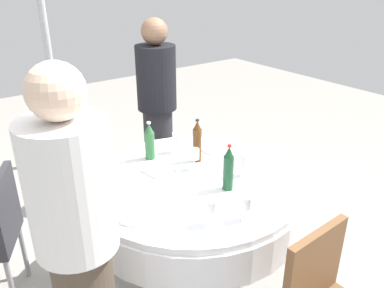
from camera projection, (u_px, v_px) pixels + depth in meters
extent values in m
plane|color=gray|center=(192.00, 272.00, 2.73)|extent=(10.00, 10.00, 0.00)
cylinder|color=white|center=(192.00, 182.00, 2.43)|extent=(1.34, 1.34, 0.04)
cylinder|color=white|center=(192.00, 200.00, 2.48)|extent=(1.37, 1.37, 0.22)
cylinder|color=slate|center=(192.00, 244.00, 2.63)|extent=(0.14, 0.14, 0.48)
cylinder|color=slate|center=(192.00, 270.00, 2.72)|extent=(0.56, 0.56, 0.03)
cylinder|color=#194728|center=(228.00, 173.00, 2.27)|extent=(0.06, 0.06, 0.21)
cone|color=#194728|center=(229.00, 152.00, 2.22)|extent=(0.06, 0.06, 0.06)
cylinder|color=red|center=(229.00, 146.00, 2.20)|extent=(0.02, 0.02, 0.01)
cylinder|color=#2D6B38|center=(150.00, 146.00, 2.65)|extent=(0.07, 0.07, 0.19)
cone|color=#2D6B38|center=(149.00, 128.00, 2.59)|extent=(0.06, 0.06, 0.06)
cylinder|color=silver|center=(149.00, 123.00, 2.58)|extent=(0.03, 0.03, 0.01)
cylinder|color=#593314|center=(197.00, 145.00, 2.61)|extent=(0.06, 0.06, 0.23)
cone|color=#593314|center=(197.00, 125.00, 2.55)|extent=(0.05, 0.05, 0.06)
cylinder|color=black|center=(197.00, 120.00, 2.53)|extent=(0.02, 0.02, 0.01)
cylinder|color=white|center=(245.00, 219.00, 2.04)|extent=(0.06, 0.06, 0.00)
cylinder|color=white|center=(246.00, 213.00, 2.02)|extent=(0.01, 0.01, 0.07)
cylinder|color=white|center=(247.00, 202.00, 1.99)|extent=(0.06, 0.06, 0.07)
cylinder|color=white|center=(243.00, 175.00, 2.47)|extent=(0.06, 0.06, 0.00)
cylinder|color=white|center=(244.00, 170.00, 2.45)|extent=(0.01, 0.01, 0.07)
cylinder|color=white|center=(244.00, 159.00, 2.42)|extent=(0.07, 0.07, 0.08)
cylinder|color=white|center=(211.00, 223.00, 2.00)|extent=(0.06, 0.06, 0.00)
cylinder|color=white|center=(211.00, 217.00, 1.98)|extent=(0.01, 0.01, 0.08)
cylinder|color=white|center=(212.00, 206.00, 1.96)|extent=(0.06, 0.06, 0.06)
cylinder|color=maroon|center=(212.00, 208.00, 1.96)|extent=(0.05, 0.05, 0.02)
cylinder|color=white|center=(194.00, 169.00, 2.54)|extent=(0.06, 0.06, 0.00)
cylinder|color=white|center=(194.00, 164.00, 2.52)|extent=(0.01, 0.01, 0.07)
cylinder|color=white|center=(194.00, 154.00, 2.49)|extent=(0.07, 0.07, 0.07)
cylinder|color=white|center=(177.00, 151.00, 2.78)|extent=(0.06, 0.06, 0.00)
cylinder|color=white|center=(177.00, 146.00, 2.76)|extent=(0.01, 0.01, 0.08)
cylinder|color=white|center=(177.00, 137.00, 2.74)|extent=(0.06, 0.06, 0.06)
cylinder|color=maroon|center=(177.00, 139.00, 2.74)|extent=(0.05, 0.05, 0.03)
cylinder|color=white|center=(136.00, 214.00, 2.06)|extent=(0.21, 0.21, 0.02)
cylinder|color=white|center=(218.00, 148.00, 2.82)|extent=(0.24, 0.24, 0.02)
cube|color=silver|center=(185.00, 198.00, 2.22)|extent=(0.05, 0.18, 0.00)
cube|color=white|center=(158.00, 170.00, 2.51)|extent=(0.17, 0.17, 0.02)
cylinder|color=#26262B|center=(159.00, 150.00, 3.60)|extent=(0.26, 0.26, 0.81)
cylinder|color=black|center=(156.00, 78.00, 3.32)|extent=(0.34, 0.34, 0.55)
sphere|color=#8C664C|center=(154.00, 31.00, 3.16)|extent=(0.22, 0.22, 0.22)
cylinder|color=white|center=(70.00, 188.00, 1.51)|extent=(0.34, 0.34, 0.55)
sphere|color=beige|center=(56.00, 91.00, 1.35)|extent=(0.21, 0.21, 0.21)
cube|color=#2D2D33|center=(6.00, 208.00, 2.28)|extent=(0.21, 0.38, 0.42)
cylinder|color=gray|center=(24.00, 250.00, 2.61)|extent=(0.03, 0.03, 0.43)
cylinder|color=gray|center=(12.00, 288.00, 2.31)|extent=(0.03, 0.03, 0.43)
cube|color=brown|center=(314.00, 269.00, 1.82)|extent=(0.40, 0.05, 0.42)
cylinder|color=#B2B5B7|center=(48.00, 48.00, 3.78)|extent=(0.07, 0.07, 2.44)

